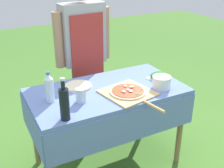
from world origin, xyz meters
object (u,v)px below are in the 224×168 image
object	(u,v)px
water_bottle	(49,88)
herb_container	(157,75)
plate_stack	(78,86)
sauce_jar	(81,96)
person_cook	(83,49)
prep_table	(107,100)
pizza_on_peel	(129,92)
mixing_tub	(162,82)
oil_bottle	(64,103)

from	to	relation	value
water_bottle	herb_container	size ratio (longest dim) A/B	1.12
plate_stack	sauce_jar	size ratio (longest dim) A/B	2.08
herb_container	person_cook	bearing A→B (deg)	126.99
prep_table	person_cook	distance (m)	0.70
plate_stack	pizza_on_peel	bearing A→B (deg)	-44.02
prep_table	pizza_on_peel	distance (m)	0.23
mixing_tub	plate_stack	distance (m)	0.72
plate_stack	oil_bottle	bearing A→B (deg)	-120.93
oil_bottle	mixing_tub	distance (m)	0.91
prep_table	water_bottle	bearing A→B (deg)	178.26
mixing_tub	plate_stack	size ratio (longest dim) A/B	0.68
water_bottle	plate_stack	xyz separation A→B (m)	(0.28, 0.14, -0.11)
prep_table	plate_stack	xyz separation A→B (m)	(-0.20, 0.15, 0.12)
water_bottle	herb_container	bearing A→B (deg)	-0.52
herb_container	sauce_jar	world-z (taller)	sauce_jar
mixing_tub	plate_stack	xyz separation A→B (m)	(-0.63, 0.34, -0.04)
sauce_jar	mixing_tub	bearing A→B (deg)	-6.80
pizza_on_peel	oil_bottle	size ratio (longest dim) A/B	1.99
mixing_tub	plate_stack	bearing A→B (deg)	151.56
prep_table	person_cook	xyz separation A→B (m)	(0.05, 0.64, 0.28)
person_cook	mixing_tub	world-z (taller)	person_cook
oil_bottle	sauce_jar	xyz separation A→B (m)	(0.19, 0.19, -0.07)
person_cook	plate_stack	distance (m)	0.57
oil_bottle	mixing_tub	bearing A→B (deg)	6.50
person_cook	prep_table	bearing A→B (deg)	81.15
herb_container	plate_stack	bearing A→B (deg)	168.44
prep_table	herb_container	bearing A→B (deg)	0.62
sauce_jar	pizza_on_peel	bearing A→B (deg)	-7.87
oil_bottle	water_bottle	distance (m)	0.30
pizza_on_peel	oil_bottle	bearing A→B (deg)	-178.31
prep_table	oil_bottle	size ratio (longest dim) A/B	4.26
prep_table	sauce_jar	bearing A→B (deg)	-159.71
water_bottle	plate_stack	world-z (taller)	water_bottle
person_cook	mixing_tub	size ratio (longest dim) A/B	10.19
oil_bottle	herb_container	world-z (taller)	oil_bottle
oil_bottle	water_bottle	size ratio (longest dim) A/B	1.26
pizza_on_peel	water_bottle	world-z (taller)	water_bottle
pizza_on_peel	sauce_jar	distance (m)	0.40
pizza_on_peel	sauce_jar	world-z (taller)	sauce_jar
person_cook	water_bottle	xyz separation A→B (m)	(-0.54, -0.62, -0.05)
water_bottle	herb_container	distance (m)	1.02
herb_container	mixing_tub	size ratio (longest dim) A/B	1.39
mixing_tub	herb_container	bearing A→B (deg)	63.13
oil_bottle	pizza_on_peel	bearing A→B (deg)	12.55
prep_table	mixing_tub	size ratio (longest dim) A/B	8.39
water_bottle	mixing_tub	bearing A→B (deg)	-12.44
pizza_on_peel	oil_bottle	distance (m)	0.61
water_bottle	plate_stack	bearing A→B (deg)	26.28
pizza_on_peel	plate_stack	distance (m)	0.45
water_bottle	herb_container	world-z (taller)	water_bottle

